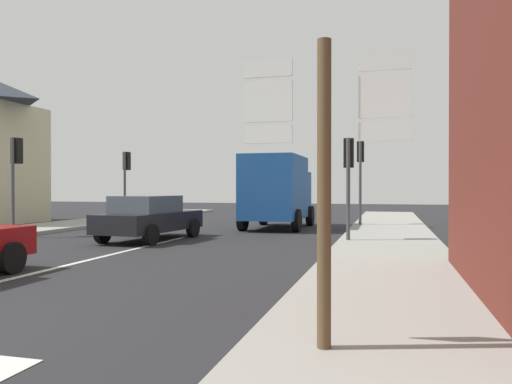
{
  "coord_description": "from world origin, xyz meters",
  "views": [
    {
      "loc": [
        6.91,
        -4.14,
        1.73
      ],
      "look_at": [
        2.29,
        13.15,
        1.58
      ],
      "focal_mm": 34.92,
      "sensor_mm": 36.0,
      "label": 1
    }
  ],
  "objects_px": {
    "traffic_light_far_right": "(360,164)",
    "delivery_truck": "(277,190)",
    "traffic_light_near_left": "(16,164)",
    "sedan_far": "(149,217)",
    "route_sign_post": "(324,170)",
    "traffic_light_near_right": "(349,166)",
    "traffic_light_far_left": "(126,170)"
  },
  "relations": [
    {
      "from": "traffic_light_far_right",
      "to": "delivery_truck",
      "type": "bearing_deg",
      "value": -156.21
    },
    {
      "from": "traffic_light_near_left",
      "to": "sedan_far",
      "type": "bearing_deg",
      "value": 3.14
    },
    {
      "from": "traffic_light_near_left",
      "to": "route_sign_post",
      "type": "bearing_deg",
      "value": -38.92
    },
    {
      "from": "traffic_light_far_right",
      "to": "sedan_far",
      "type": "bearing_deg",
      "value": -131.77
    },
    {
      "from": "traffic_light_near_right",
      "to": "traffic_light_far_right",
      "type": "xyz_separation_m",
      "value": [
        -0.0,
        6.61,
        0.37
      ]
    },
    {
      "from": "sedan_far",
      "to": "traffic_light_far_left",
      "type": "xyz_separation_m",
      "value": [
        -5.0,
        7.31,
        1.84
      ]
    },
    {
      "from": "traffic_light_far_left",
      "to": "sedan_far",
      "type": "bearing_deg",
      "value": -55.66
    },
    {
      "from": "route_sign_post",
      "to": "traffic_light_far_left",
      "type": "xyz_separation_m",
      "value": [
        -12.01,
        17.28,
        0.69
      ]
    },
    {
      "from": "route_sign_post",
      "to": "delivery_truck",
      "type": "bearing_deg",
      "value": 104.13
    },
    {
      "from": "traffic_light_far_left",
      "to": "traffic_light_far_right",
      "type": "relative_size",
      "value": 0.94
    },
    {
      "from": "traffic_light_near_right",
      "to": "traffic_light_near_left",
      "type": "bearing_deg",
      "value": -175.66
    },
    {
      "from": "route_sign_post",
      "to": "traffic_light_near_left",
      "type": "relative_size",
      "value": 0.92
    },
    {
      "from": "delivery_truck",
      "to": "traffic_light_far_left",
      "type": "bearing_deg",
      "value": 168.82
    },
    {
      "from": "traffic_light_near_left",
      "to": "traffic_light_far_right",
      "type": "xyz_separation_m",
      "value": [
        11.43,
        7.48,
        0.2
      ]
    },
    {
      "from": "traffic_light_near_right",
      "to": "sedan_far",
      "type": "bearing_deg",
      "value": -174.72
    },
    {
      "from": "traffic_light_far_left",
      "to": "traffic_light_far_right",
      "type": "xyz_separation_m",
      "value": [
        11.43,
        -0.1,
        0.18
      ]
    },
    {
      "from": "traffic_light_near_left",
      "to": "traffic_light_near_right",
      "type": "bearing_deg",
      "value": 4.34
    },
    {
      "from": "sedan_far",
      "to": "delivery_truck",
      "type": "bearing_deg",
      "value": 61.84
    },
    {
      "from": "delivery_truck",
      "to": "traffic_light_near_left",
      "type": "height_order",
      "value": "traffic_light_near_left"
    },
    {
      "from": "traffic_light_near_left",
      "to": "traffic_light_near_right",
      "type": "height_order",
      "value": "traffic_light_near_left"
    },
    {
      "from": "traffic_light_near_right",
      "to": "traffic_light_far_left",
      "type": "relative_size",
      "value": 0.92
    },
    {
      "from": "traffic_light_far_right",
      "to": "traffic_light_near_right",
      "type": "bearing_deg",
      "value": -90.0
    },
    {
      "from": "sedan_far",
      "to": "traffic_light_near_right",
      "type": "relative_size",
      "value": 1.34
    },
    {
      "from": "traffic_light_near_right",
      "to": "traffic_light_far_right",
      "type": "distance_m",
      "value": 6.62
    },
    {
      "from": "sedan_far",
      "to": "traffic_light_far_left",
      "type": "relative_size",
      "value": 1.24
    },
    {
      "from": "traffic_light_near_left",
      "to": "traffic_light_far_left",
      "type": "relative_size",
      "value": 0.99
    },
    {
      "from": "traffic_light_near_left",
      "to": "traffic_light_far_left",
      "type": "height_order",
      "value": "traffic_light_far_left"
    },
    {
      "from": "traffic_light_near_left",
      "to": "traffic_light_far_right",
      "type": "height_order",
      "value": "traffic_light_far_right"
    },
    {
      "from": "route_sign_post",
      "to": "traffic_light_near_left",
      "type": "xyz_separation_m",
      "value": [
        -12.01,
        9.7,
        0.67
      ]
    },
    {
      "from": "traffic_light_far_left",
      "to": "traffic_light_far_right",
      "type": "height_order",
      "value": "traffic_light_far_right"
    },
    {
      "from": "traffic_light_near_right",
      "to": "route_sign_post",
      "type": "bearing_deg",
      "value": -86.89
    },
    {
      "from": "route_sign_post",
      "to": "traffic_light_far_right",
      "type": "xyz_separation_m",
      "value": [
        -0.57,
        17.18,
        0.87
      ]
    }
  ]
}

